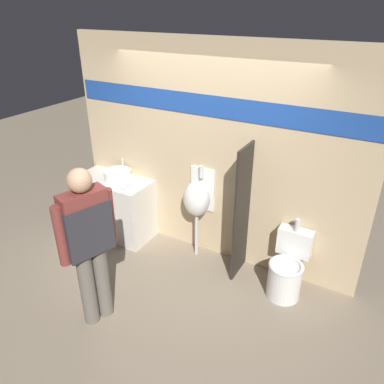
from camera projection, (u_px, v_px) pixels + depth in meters
ground_plane at (185, 272)px, 4.67m from camera, size 16.00×16.00×0.00m
display_wall at (210, 155)px, 4.51m from camera, size 3.80×0.07×2.70m
sink_counter at (115, 207)px, 5.29m from camera, size 1.06×0.54×0.85m
sink_basin at (118, 174)px, 5.08m from camera, size 0.36×0.36×0.26m
cell_phone at (126, 187)px, 4.86m from camera, size 0.07×0.14×0.01m
divider_near_counter at (242, 213)px, 4.33m from camera, size 0.03×0.42×1.66m
urinal_near_counter at (197, 198)px, 4.64m from camera, size 0.34×0.32×1.24m
toilet at (287, 270)px, 4.22m from camera, size 0.39×0.55×0.88m
person_in_vest at (88, 238)px, 3.57m from camera, size 0.35×0.58×1.72m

